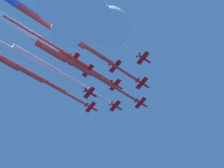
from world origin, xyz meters
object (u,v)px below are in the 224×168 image
Objects in this scene: jet_starboard_mid at (29,73)px; jet_port_mid at (46,43)px; jet_port_inner at (52,69)px; jet_lead at (76,65)px; jet_port_outer at (67,9)px; jet_starboard_inner at (67,35)px; jet_trail_starboard at (13,26)px; jet_trail_port at (36,16)px; jet_starboard_outer at (21,55)px.

jet_port_mid is at bearing 89.89° from jet_starboard_mid.
jet_port_inner is at bearing -126.79° from jet_port_mid.
jet_port_outer is at bearing 54.14° from jet_lead.
jet_port_outer is (18.62, 25.76, 2.93)m from jet_lead.
jet_trail_starboard reaches higher than jet_starboard_inner.
jet_trail_port is at bearing 50.63° from jet_port_mid.
jet_port_outer is at bearing 104.69° from jet_starboard_outer.
jet_starboard_inner is (12.83, 14.09, -0.01)m from jet_lead.
jet_port_outer is 1.10× the size of jet_starboard_outer.
jet_port_outer is 1.05× the size of jet_trail_starboard.
jet_port_mid is 17.95m from jet_trail_port.
jet_lead is at bearing -172.03° from jet_port_mid.
jet_starboard_mid is at bearing -50.27° from jet_port_inner.
jet_port_inner is 0.97× the size of jet_port_mid.
jet_port_outer is 0.98× the size of jet_trail_port.
jet_trail_port reaches higher than jet_lead.
jet_trail_port is at bearing 28.38° from jet_lead.
jet_trail_starboard is (10.10, 13.53, 1.02)m from jet_starboard_outer.
jet_trail_starboard is (18.71, 25.84, -2.82)m from jet_starboard_mid.
jet_starboard_inner is 1.09× the size of jet_port_mid.
jet_port_mid is at bearing 53.21° from jet_port_inner.
jet_port_inner reaches higher than jet_starboard_inner.
jet_port_mid is 23.09m from jet_port_outer.
jet_port_outer is (-0.44, 46.83, -0.43)m from jet_starboard_mid.
jet_port_mid is (6.27, -11.42, 2.54)m from jet_starboard_inner.
jet_port_inner is 36.76m from jet_port_outer.
jet_starboard_mid is 39.29m from jet_trail_port.
jet_port_mid is 0.95× the size of jet_port_outer.
jet_trail_starboard is at bearing 7.19° from jet_lead.
jet_trail_port is at bearing -38.47° from jet_port_outer.
jet_trail_starboard is (24.94, -9.33, 0.55)m from jet_starboard_inner.
jet_starboard_outer is 0.96× the size of jet_trail_starboard.
jet_lead is 0.91× the size of jet_starboard_inner.
jet_port_outer is at bearing 91.21° from jet_port_mid.
jet_port_inner is 31.62m from jet_trail_starboard.
jet_starboard_outer is at bearing -126.74° from jet_trail_starboard.
jet_port_inner is 33.42m from jet_trail_port.
jet_starboard_inner is at bearing -172.47° from jet_trail_port.
jet_lead is 31.92m from jet_port_outer.
jet_lead is at bearing -125.86° from jet_port_outer.
jet_lead reaches higher than jet_starboard_outer.
jet_starboard_inner is at bearing 122.98° from jet_starboard_outer.
jet_port_inner is at bearing 129.73° from jet_starboard_mid.
jet_trail_starboard is (37.77, 4.77, 0.54)m from jet_lead.
jet_port_mid is 18.89m from jet_trail_starboard.
jet_port_mid is 1.00× the size of jet_trail_starboard.
jet_port_mid reaches higher than jet_trail_port.
jet_port_outer is (8.88, 35.61, 2.04)m from jet_port_inner.
jet_port_outer reaches higher than jet_starboard_inner.
jet_trail_starboard is at bearing 27.54° from jet_port_inner.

